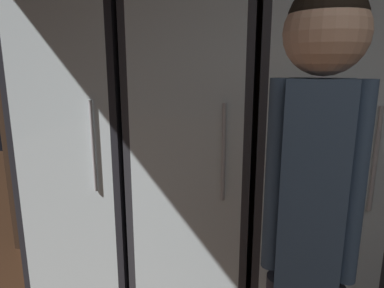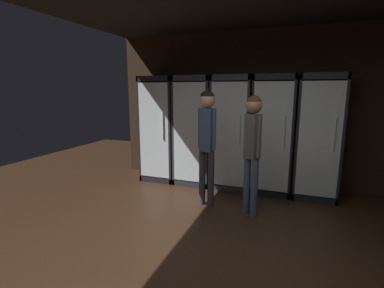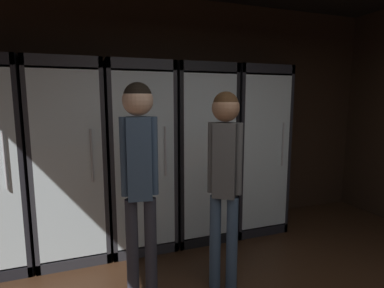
{
  "view_description": "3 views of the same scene",
  "coord_description": "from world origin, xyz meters",
  "views": [
    {
      "loc": [
        -1.01,
        0.69,
        1.53
      ],
      "look_at": [
        -1.35,
        2.45,
        1.12
      ],
      "focal_mm": 31.87,
      "sensor_mm": 36.0,
      "label": 1
    },
    {
      "loc": [
        0.38,
        -2.19,
        1.76
      ],
      "look_at": [
        -1.44,
        2.68,
        0.74
      ],
      "focal_mm": 26.1,
      "sensor_mm": 36.0,
      "label": 2
    },
    {
      "loc": [
        -1.23,
        -0.56,
        1.63
      ],
      "look_at": [
        -0.07,
        2.65,
        1.11
      ],
      "focal_mm": 28.28,
      "sensor_mm": 36.0,
      "label": 3
    }
  ],
  "objects": [
    {
      "name": "cooler_far_left",
      "position": [
        -2.07,
        2.71,
        0.99
      ],
      "size": [
        0.67,
        0.65,
        2.01
      ],
      "color": "black",
      "rests_on": "ground"
    },
    {
      "name": "cooler_center",
      "position": [
        -0.67,
        2.71,
        0.98
      ],
      "size": [
        0.67,
        0.65,
        2.01
      ],
      "color": "#2B2B30",
      "rests_on": "ground"
    },
    {
      "name": "wall_back",
      "position": [
        0.0,
        3.03,
        1.4
      ],
      "size": [
        6.0,
        0.06,
        2.8
      ],
      "primitive_type": "cube",
      "color": "black",
      "rests_on": "ground"
    },
    {
      "name": "cooler_left",
      "position": [
        -1.37,
        2.71,
        0.98
      ],
      "size": [
        0.67,
        0.65,
        2.01
      ],
      "color": "#2B2B30",
      "rests_on": "ground"
    },
    {
      "name": "cooler_right",
      "position": [
        0.03,
        2.71,
        0.98
      ],
      "size": [
        0.67,
        0.65,
        2.01
      ],
      "color": "black",
      "rests_on": "ground"
    },
    {
      "name": "cooler_far_right",
      "position": [
        0.74,
        2.71,
        0.98
      ],
      "size": [
        0.67,
        0.65,
        2.01
      ],
      "color": "black",
      "rests_on": "ground"
    },
    {
      "name": "shopper_near",
      "position": [
        -0.16,
        1.62,
        1.09
      ],
      "size": [
        0.24,
        0.22,
        1.69
      ],
      "color": "#384C66",
      "rests_on": "ground"
    },
    {
      "name": "shopper_far",
      "position": [
        -0.84,
        1.71,
        1.14
      ],
      "size": [
        0.28,
        0.23,
        1.75
      ],
      "color": "#2D2D38",
      "rests_on": "ground"
    }
  ]
}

